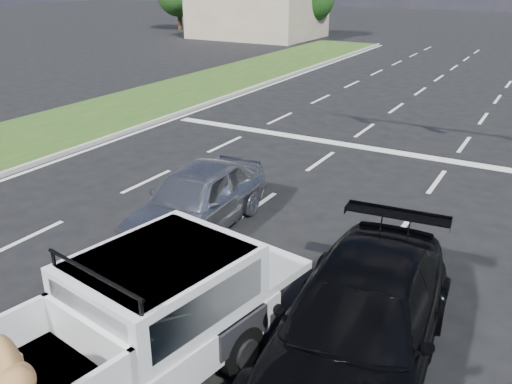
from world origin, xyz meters
TOP-DOWN VIEW (x-y plane):
  - ground at (0.00, 0.00)m, footprint 160.00×160.00m
  - road_markings at (0.00, 6.56)m, footprint 17.75×60.00m
  - grass_median_left at (-11.50, 6.00)m, footprint 5.00×60.00m
  - curb_left at (-9.05, 6.00)m, footprint 0.15×60.00m
  - building_left at (-20.00, 36.00)m, footprint 10.00×8.00m
  - pickup_truck at (-0.14, -2.76)m, footprint 2.86×5.80m
  - silver_sedan at (-2.29, 2.29)m, footprint 2.06×4.45m
  - black_coupe at (2.45, -0.34)m, footprint 2.68×5.55m

SIDE VIEW (x-z plane):
  - ground at x=0.00m, z-range 0.00..0.00m
  - road_markings at x=0.00m, z-range 0.00..0.01m
  - grass_median_left at x=-11.50m, z-range 0.00..0.10m
  - curb_left at x=-9.05m, z-range 0.00..0.14m
  - silver_sedan at x=-2.29m, z-range 0.00..1.48m
  - black_coupe at x=2.45m, z-range 0.00..1.56m
  - pickup_truck at x=-0.14m, z-range -0.06..2.02m
  - building_left at x=-20.00m, z-range 0.00..4.40m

